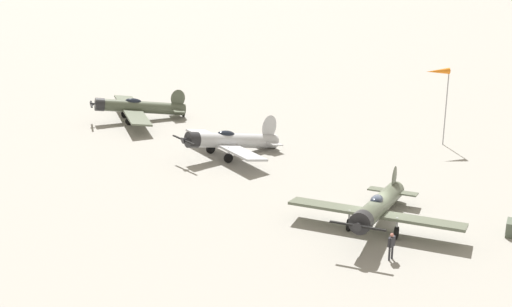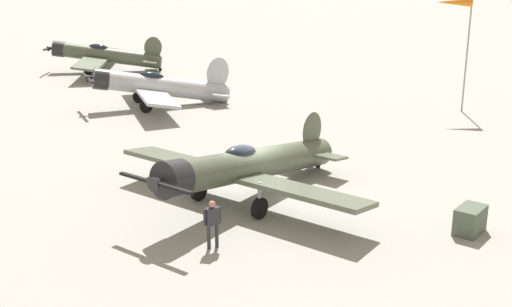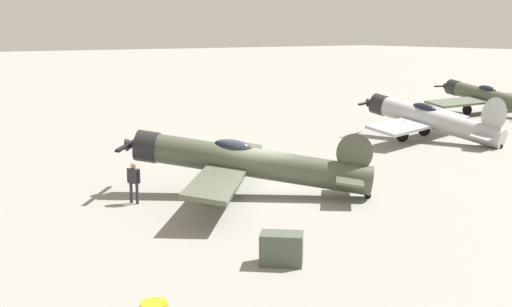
# 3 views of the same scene
# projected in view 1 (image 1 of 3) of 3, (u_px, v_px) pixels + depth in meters

# --- Properties ---
(ground_plane) EXTENTS (400.00, 400.00, 0.00)m
(ground_plane) POSITION_uv_depth(u_px,v_px,m) (379.00, 224.00, 44.16)
(ground_plane) COLOR gray
(airplane_foreground) EXTENTS (9.73, 9.67, 2.82)m
(airplane_foreground) POSITION_uv_depth(u_px,v_px,m) (378.00, 207.00, 43.28)
(airplane_foreground) COLOR #4C5442
(airplane_foreground) RESTS_ON ground_plane
(airplane_mid_apron) EXTENTS (9.67, 10.62, 3.19)m
(airplane_mid_apron) POSITION_uv_depth(u_px,v_px,m) (230.00, 141.00, 57.59)
(airplane_mid_apron) COLOR #B7BABF
(airplane_mid_apron) RESTS_ON ground_plane
(airplane_far_line) EXTENTS (9.78, 12.74, 3.02)m
(airplane_far_line) POSITION_uv_depth(u_px,v_px,m) (137.00, 107.00, 68.77)
(airplane_far_line) COLOR #4C5442
(airplane_far_line) RESTS_ON ground_plane
(ground_crew_mechanic) EXTENTS (0.58, 0.41, 1.66)m
(ground_crew_mechanic) POSITION_uv_depth(u_px,v_px,m) (391.00, 244.00, 39.04)
(ground_crew_mechanic) COLOR #2D2D33
(ground_crew_mechanic) RESTS_ON ground_plane
(windsock_mast) EXTENTS (2.18, 0.83, 7.01)m
(windsock_mast) POSITION_uv_depth(u_px,v_px,m) (439.00, 75.00, 59.11)
(windsock_mast) COLOR gray
(windsock_mast) RESTS_ON ground_plane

